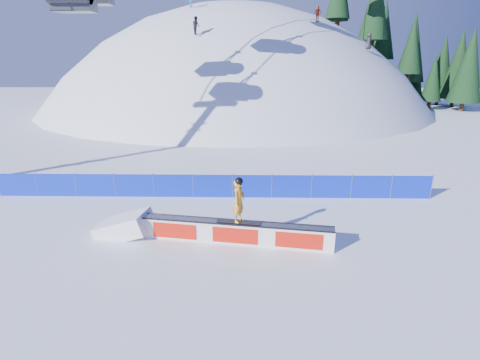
{
  "coord_description": "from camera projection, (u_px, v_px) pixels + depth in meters",
  "views": [
    {
      "loc": [
        1.72,
        -13.39,
        6.76
      ],
      "look_at": [
        1.44,
        1.39,
        1.95
      ],
      "focal_mm": 28.0,
      "sensor_mm": 36.0,
      "label": 1
    }
  ],
  "objects": [
    {
      "name": "ground",
      "position": [
        203.0,
        237.0,
        14.85
      ],
      "size": [
        160.0,
        160.0,
        0.0
      ],
      "primitive_type": "plane",
      "color": "white",
      "rests_on": "ground"
    },
    {
      "name": "treeline",
      "position": [
        423.0,
        47.0,
        51.21
      ],
      "size": [
        24.76,
        13.2,
        18.86
      ],
      "color": "#342014",
      "rests_on": "ground"
    },
    {
      "name": "snowboarder",
      "position": [
        239.0,
        201.0,
        13.85
      ],
      "size": [
        1.72,
        0.71,
        1.77
      ],
      "rotation": [
        0.0,
        0.0,
        1.1
      ],
      "color": "black",
      "rests_on": "rail_box"
    },
    {
      "name": "distant_skiers",
      "position": [
        257.0,
        17.0,
        39.84
      ],
      "size": [
        20.74,
        8.81,
        6.18
      ],
      "color": "black",
      "rests_on": "ground"
    },
    {
      "name": "snow_hill",
      "position": [
        236.0,
        219.0,
        60.35
      ],
      "size": [
        64.0,
        64.0,
        64.0
      ],
      "color": "white",
      "rests_on": "ground"
    },
    {
      "name": "snow_ramp",
      "position": [
        125.0,
        234.0,
        15.16
      ],
      "size": [
        2.39,
        1.7,
        1.38
      ],
      "primitive_type": null,
      "rotation": [
        0.0,
        -0.31,
        -0.15
      ],
      "color": "white",
      "rests_on": "ground"
    },
    {
      "name": "safety_fence",
      "position": [
        213.0,
        186.0,
        18.94
      ],
      "size": [
        22.05,
        0.05,
        1.3
      ],
      "color": "#0A25C3",
      "rests_on": "ground"
    },
    {
      "name": "rail_box",
      "position": [
        236.0,
        232.0,
        14.27
      ],
      "size": [
        7.31,
        1.63,
        0.88
      ],
      "rotation": [
        0.0,
        0.0,
        -0.15
      ],
      "color": "white",
      "rests_on": "ground"
    }
  ]
}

